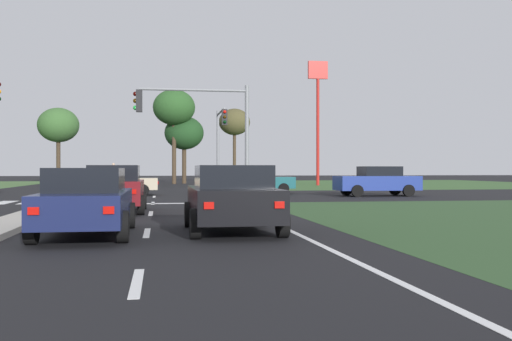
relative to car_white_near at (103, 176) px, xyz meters
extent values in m
plane|color=black|center=(2.18, -31.98, -0.79)|extent=(200.00, 200.00, 0.00)
cube|color=#385B2D|center=(27.68, -7.48, -0.78)|extent=(35.00, 35.00, 0.01)
cube|color=gray|center=(2.18, -6.98, -0.72)|extent=(1.20, 36.00, 0.14)
cube|color=silver|center=(5.68, -56.63, -0.78)|extent=(0.14, 2.00, 0.01)
cube|color=silver|center=(5.68, -50.63, -0.78)|extent=(0.14, 2.00, 0.01)
cube|color=silver|center=(5.68, -44.63, -0.78)|extent=(0.14, 2.00, 0.01)
cube|color=silver|center=(5.68, -38.63, -0.78)|extent=(0.14, 2.00, 0.01)
cube|color=silver|center=(5.68, -32.63, -0.78)|extent=(0.14, 2.00, 0.01)
cube|color=silver|center=(9.03, -49.98, -0.78)|extent=(0.14, 24.00, 0.01)
cube|color=silver|center=(5.98, -38.98, -0.78)|extent=(6.40, 0.50, 0.01)
cube|color=silver|center=(-0.77, -37.18, -0.78)|extent=(0.70, 2.80, 0.01)
cube|color=silver|center=(0.38, -37.18, -0.78)|extent=(0.70, 2.80, 0.01)
cube|color=silver|center=(1.53, -37.18, -0.78)|extent=(0.70, 2.80, 0.01)
cube|color=silver|center=(2.68, -37.18, -0.78)|extent=(0.70, 2.80, 0.01)
cube|color=silver|center=(0.00, -0.03, -0.12)|extent=(1.82, 4.26, 0.70)
cube|color=black|center=(0.00, 0.12, 0.49)|extent=(1.60, 1.96, 0.52)
cube|color=red|center=(0.69, 2.11, -0.05)|extent=(0.20, 0.04, 0.14)
cube|color=red|center=(-0.69, 2.11, -0.05)|extent=(0.20, 0.04, 0.14)
cylinder|color=black|center=(0.91, -1.40, -0.47)|extent=(0.22, 0.64, 0.64)
cylinder|color=black|center=(-0.91, -1.40, -0.47)|extent=(0.22, 0.64, 0.64)
cylinder|color=black|center=(0.91, 1.33, -0.47)|extent=(0.22, 0.64, 0.64)
cylinder|color=black|center=(-0.91, 1.33, -0.47)|extent=(0.22, 0.64, 0.64)
cube|color=navy|center=(17.67, -33.70, -0.08)|extent=(4.47, 1.85, 0.78)
cube|color=black|center=(17.82, -33.70, 0.57)|extent=(2.06, 1.62, 0.52)
cube|color=red|center=(19.92, -34.41, 0.00)|extent=(0.04, 0.20, 0.14)
cube|color=red|center=(19.92, -33.00, 0.00)|extent=(0.04, 0.20, 0.14)
cylinder|color=black|center=(16.24, -34.63, -0.47)|extent=(0.64, 0.22, 0.64)
cylinder|color=black|center=(16.24, -32.78, -0.47)|extent=(0.64, 0.22, 0.64)
cylinder|color=black|center=(19.10, -34.63, -0.47)|extent=(0.64, 0.22, 0.64)
cylinder|color=black|center=(19.10, -32.78, -0.47)|extent=(0.64, 0.22, 0.64)
cube|color=maroon|center=(4.46, -43.81, -0.09)|extent=(1.85, 4.12, 0.76)
cube|color=black|center=(4.46, -43.96, 0.55)|extent=(1.63, 1.90, 0.52)
cube|color=red|center=(3.76, -45.89, -0.01)|extent=(0.20, 0.04, 0.14)
cube|color=red|center=(5.17, -45.89, -0.01)|extent=(0.20, 0.04, 0.14)
cylinder|color=black|center=(3.54, -42.49, -0.47)|extent=(0.22, 0.64, 0.64)
cylinder|color=black|center=(5.39, -42.49, -0.47)|extent=(0.22, 0.64, 0.64)
cylinder|color=black|center=(3.54, -45.13, -0.47)|extent=(0.22, 0.64, 0.64)
cylinder|color=black|center=(5.39, -45.13, -0.47)|extent=(0.22, 0.64, 0.64)
cube|color=black|center=(7.64, -50.69, -0.11)|extent=(1.87, 4.11, 0.71)
cube|color=black|center=(7.64, -50.84, 0.51)|extent=(1.64, 1.89, 0.52)
cube|color=red|center=(6.93, -52.77, -0.04)|extent=(0.20, 0.04, 0.14)
cube|color=red|center=(8.35, -52.77, -0.04)|extent=(0.20, 0.04, 0.14)
cylinder|color=black|center=(6.71, -49.38, -0.47)|extent=(0.22, 0.64, 0.64)
cylinder|color=black|center=(8.58, -49.38, -0.47)|extent=(0.22, 0.64, 0.64)
cylinder|color=black|center=(6.71, -52.01, -0.47)|extent=(0.22, 0.64, 0.64)
cylinder|color=black|center=(8.58, -52.01, -0.47)|extent=(0.22, 0.64, 0.64)
cube|color=#19565B|center=(11.85, -29.59, -0.13)|extent=(4.10, 1.75, 0.68)
cube|color=black|center=(11.70, -29.59, 0.47)|extent=(1.89, 1.54, 0.52)
cube|color=red|center=(9.78, -28.92, -0.06)|extent=(0.04, 0.20, 0.14)
cube|color=red|center=(9.78, -30.25, -0.06)|extent=(0.04, 0.20, 0.14)
cylinder|color=black|center=(13.16, -28.71, -0.47)|extent=(0.64, 0.22, 0.64)
cylinder|color=black|center=(13.16, -30.46, -0.47)|extent=(0.64, 0.22, 0.64)
cylinder|color=black|center=(10.54, -28.71, -0.47)|extent=(0.64, 0.22, 0.64)
cylinder|color=black|center=(10.54, -30.46, -0.47)|extent=(0.64, 0.22, 0.64)
cube|color=#161E47|center=(4.39, -50.93, -0.14)|extent=(1.74, 4.60, 0.65)
cube|color=black|center=(4.39, -51.08, 0.45)|extent=(1.53, 2.12, 0.52)
cube|color=red|center=(3.73, -53.25, -0.07)|extent=(0.20, 0.04, 0.14)
cube|color=red|center=(5.05, -53.25, -0.07)|extent=(0.20, 0.04, 0.14)
cylinder|color=black|center=(3.52, -49.46, -0.47)|extent=(0.22, 0.64, 0.64)
cylinder|color=black|center=(5.26, -49.46, -0.47)|extent=(0.22, 0.64, 0.64)
cylinder|color=black|center=(3.52, -52.40, -0.47)|extent=(0.22, 0.64, 0.64)
cylinder|color=black|center=(5.26, -52.40, -0.47)|extent=(0.22, 0.64, 0.64)
cube|color=#BCAD8E|center=(3.70, -30.71, -0.14)|extent=(4.32, 1.85, 0.65)
cube|color=black|center=(3.85, -30.71, 0.44)|extent=(1.99, 1.63, 0.52)
cube|color=red|center=(5.88, -31.42, -0.08)|extent=(0.04, 0.20, 0.14)
cube|color=red|center=(5.88, -30.01, -0.08)|extent=(0.04, 0.20, 0.14)
cylinder|color=black|center=(2.32, -31.64, -0.47)|extent=(0.64, 0.22, 0.64)
cylinder|color=black|center=(2.32, -29.78, -0.47)|extent=(0.64, 0.22, 0.64)
cylinder|color=black|center=(5.09, -31.64, -0.47)|extent=(0.64, 0.22, 0.64)
cylinder|color=black|center=(5.09, -29.78, -0.47)|extent=(0.64, 0.22, 0.64)
cylinder|color=gray|center=(9.78, -25.38, 1.88)|extent=(0.18, 0.18, 5.34)
cylinder|color=gray|center=(9.78, -27.40, 4.30)|extent=(0.12, 4.04, 0.12)
cube|color=black|center=(9.78, -29.42, 3.78)|extent=(0.32, 0.26, 0.95)
sphere|color=red|center=(9.78, -29.58, 4.08)|extent=(0.20, 0.20, 0.20)
sphere|color=#3A2405|center=(9.78, -29.58, 3.78)|extent=(0.20, 0.20, 0.20)
sphere|color=black|center=(9.78, -29.58, 3.48)|extent=(0.20, 0.20, 0.20)
cylinder|color=gray|center=(9.78, -38.58, 1.80)|extent=(0.18, 0.18, 5.17)
cylinder|color=gray|center=(7.44, -38.58, 4.14)|extent=(4.68, 0.12, 0.12)
cube|color=black|center=(5.10, -38.58, 3.61)|extent=(0.26, 0.32, 0.95)
sphere|color=#360503|center=(4.94, -38.58, 3.91)|extent=(0.20, 0.20, 0.20)
sphere|color=#3A2405|center=(4.94, -38.58, 3.61)|extent=(0.20, 0.20, 0.20)
sphere|color=green|center=(4.94, -38.58, 3.31)|extent=(0.20, 0.20, 0.20)
cylinder|color=#335184|center=(2.47, -18.01, -0.26)|extent=(0.16, 0.16, 0.77)
cylinder|color=#335184|center=(2.47, -18.01, 0.53)|extent=(0.34, 0.34, 0.81)
sphere|color=tan|center=(2.47, -18.01, 1.04)|extent=(0.23, 0.23, 0.23)
cylinder|color=red|center=(20.15, -12.46, 4.04)|extent=(0.28, 0.28, 9.66)
cube|color=red|center=(20.15, -12.46, 9.68)|extent=(1.80, 0.30, 1.60)
torus|color=yellow|center=(19.75, -12.29, 9.68)|extent=(0.96, 0.16, 0.96)
torus|color=yellow|center=(20.54, -12.29, 9.68)|extent=(0.96, 0.16, 0.96)
cylinder|color=#423323|center=(-4.20, -2.03, 1.62)|extent=(0.41, 0.41, 4.82)
ellipsoid|color=#38602D|center=(-4.20, -2.03, 5.16)|extent=(4.12, 4.12, 3.50)
cylinder|color=#423323|center=(7.38, -5.31, 2.44)|extent=(0.41, 0.41, 6.46)
ellipsoid|color=#285123|center=(7.38, -5.31, 6.82)|extent=(4.17, 4.17, 3.55)
cylinder|color=#423323|center=(8.43, -3.97, 1.24)|extent=(0.43, 0.43, 4.06)
ellipsoid|color=#1E421E|center=(8.43, -3.97, 4.37)|extent=(3.98, 3.98, 3.38)
cylinder|color=#423323|center=(13.69, -3.15, 1.97)|extent=(0.33, 0.33, 5.51)
ellipsoid|color=#4C4728|center=(13.69, -3.15, 5.62)|extent=(3.26, 3.26, 2.77)
camera|label=1|loc=(5.98, -64.39, 0.68)|focal=41.44mm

